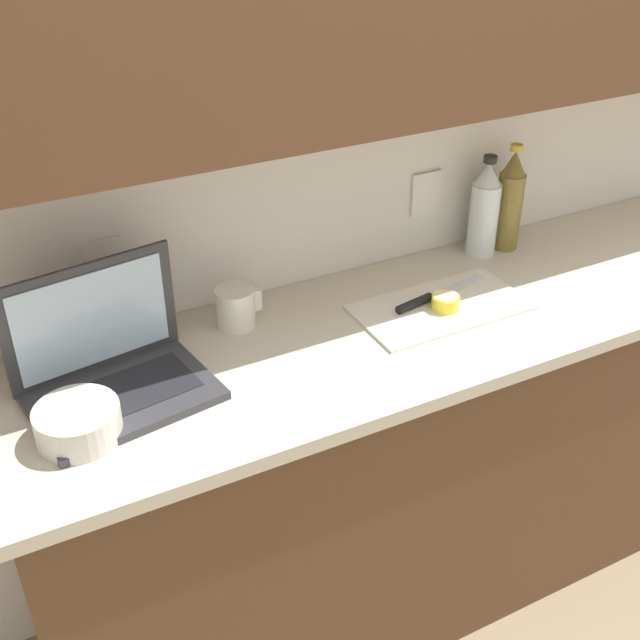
{
  "coord_description": "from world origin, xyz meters",
  "views": [
    {
      "loc": [
        -1.02,
        -1.38,
        1.98
      ],
      "look_at": [
        -0.31,
        -0.01,
        1.02
      ],
      "focal_mm": 45.0,
      "sensor_mm": 36.0,
      "label": 1
    }
  ],
  "objects_px": {
    "lemon_half_cut": "(445,302)",
    "measuring_cup": "(236,307)",
    "knife": "(427,299)",
    "bottle_green_soda": "(509,201)",
    "bottle_oil_tall": "(484,210)",
    "laptop": "(111,365)",
    "cutting_board": "(441,307)",
    "bowl_white": "(78,423)"
  },
  "relations": [
    {
      "from": "lemon_half_cut",
      "to": "measuring_cup",
      "type": "relative_size",
      "value": 0.61
    },
    {
      "from": "knife",
      "to": "measuring_cup",
      "type": "distance_m",
      "value": 0.48
    },
    {
      "from": "bottle_green_soda",
      "to": "bottle_oil_tall",
      "type": "relative_size",
      "value": 1.06
    },
    {
      "from": "laptop",
      "to": "bottle_oil_tall",
      "type": "bearing_deg",
      "value": -0.49
    },
    {
      "from": "cutting_board",
      "to": "bottle_oil_tall",
      "type": "bearing_deg",
      "value": 36.56
    },
    {
      "from": "knife",
      "to": "bottle_oil_tall",
      "type": "distance_m",
      "value": 0.36
    },
    {
      "from": "knife",
      "to": "bottle_oil_tall",
      "type": "bearing_deg",
      "value": 19.09
    },
    {
      "from": "lemon_half_cut",
      "to": "bottle_green_soda",
      "type": "height_order",
      "value": "bottle_green_soda"
    },
    {
      "from": "knife",
      "to": "lemon_half_cut",
      "type": "relative_size",
      "value": 4.36
    },
    {
      "from": "bottle_oil_tall",
      "to": "measuring_cup",
      "type": "height_order",
      "value": "bottle_oil_tall"
    },
    {
      "from": "bottle_green_soda",
      "to": "lemon_half_cut",
      "type": "bearing_deg",
      "value": -148.75
    },
    {
      "from": "cutting_board",
      "to": "bottle_oil_tall",
      "type": "xyz_separation_m",
      "value": [
        0.27,
        0.2,
        0.13
      ]
    },
    {
      "from": "bottle_oil_tall",
      "to": "laptop",
      "type": "bearing_deg",
      "value": -171.92
    },
    {
      "from": "bottle_oil_tall",
      "to": "bowl_white",
      "type": "relative_size",
      "value": 1.7
    },
    {
      "from": "cutting_board",
      "to": "lemon_half_cut",
      "type": "relative_size",
      "value": 6.22
    },
    {
      "from": "laptop",
      "to": "bottle_green_soda",
      "type": "distance_m",
      "value": 1.19
    },
    {
      "from": "cutting_board",
      "to": "bottle_oil_tall",
      "type": "distance_m",
      "value": 0.36
    },
    {
      "from": "lemon_half_cut",
      "to": "bottle_oil_tall",
      "type": "distance_m",
      "value": 0.36
    },
    {
      "from": "measuring_cup",
      "to": "bowl_white",
      "type": "height_order",
      "value": "measuring_cup"
    },
    {
      "from": "bottle_oil_tall",
      "to": "knife",
      "type": "bearing_deg",
      "value": -150.2
    },
    {
      "from": "bowl_white",
      "to": "cutting_board",
      "type": "bearing_deg",
      "value": 4.87
    },
    {
      "from": "cutting_board",
      "to": "bottle_oil_tall",
      "type": "relative_size",
      "value": 1.51
    },
    {
      "from": "bottle_green_soda",
      "to": "bowl_white",
      "type": "height_order",
      "value": "bottle_green_soda"
    },
    {
      "from": "knife",
      "to": "lemon_half_cut",
      "type": "distance_m",
      "value": 0.05
    },
    {
      "from": "measuring_cup",
      "to": "bowl_white",
      "type": "xyz_separation_m",
      "value": [
        -0.44,
        -0.25,
        -0.01
      ]
    },
    {
      "from": "bottle_oil_tall",
      "to": "measuring_cup",
      "type": "xyz_separation_m",
      "value": [
        -0.76,
        -0.04,
        -0.08
      ]
    },
    {
      "from": "bottle_green_soda",
      "to": "bowl_white",
      "type": "bearing_deg",
      "value": -167.61
    },
    {
      "from": "bottle_oil_tall",
      "to": "bowl_white",
      "type": "xyz_separation_m",
      "value": [
        -1.19,
        -0.28,
        -0.1
      ]
    },
    {
      "from": "laptop",
      "to": "bowl_white",
      "type": "distance_m",
      "value": 0.16
    },
    {
      "from": "laptop",
      "to": "lemon_half_cut",
      "type": "xyz_separation_m",
      "value": [
        0.82,
        -0.06,
        -0.04
      ]
    },
    {
      "from": "measuring_cup",
      "to": "laptop",
      "type": "bearing_deg",
      "value": -160.34
    },
    {
      "from": "cutting_board",
      "to": "knife",
      "type": "bearing_deg",
      "value": 120.98
    },
    {
      "from": "cutting_board",
      "to": "knife",
      "type": "height_order",
      "value": "knife"
    },
    {
      "from": "bottle_oil_tall",
      "to": "measuring_cup",
      "type": "bearing_deg",
      "value": -177.31
    },
    {
      "from": "knife",
      "to": "bottle_green_soda",
      "type": "bearing_deg",
      "value": 13.22
    },
    {
      "from": "cutting_board",
      "to": "bowl_white",
      "type": "relative_size",
      "value": 2.57
    },
    {
      "from": "lemon_half_cut",
      "to": "bowl_white",
      "type": "bearing_deg",
      "value": -176.0
    },
    {
      "from": "lemon_half_cut",
      "to": "knife",
      "type": "bearing_deg",
      "value": 115.42
    },
    {
      "from": "cutting_board",
      "to": "laptop",
      "type": "bearing_deg",
      "value": 176.65
    },
    {
      "from": "laptop",
      "to": "measuring_cup",
      "type": "distance_m",
      "value": 0.35
    },
    {
      "from": "cutting_board",
      "to": "bottle_green_soda",
      "type": "xyz_separation_m",
      "value": [
        0.36,
        0.2,
        0.14
      ]
    },
    {
      "from": "bottle_oil_tall",
      "to": "bowl_white",
      "type": "distance_m",
      "value": 1.23
    }
  ]
}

